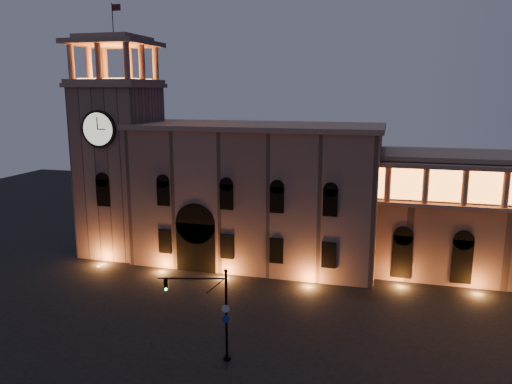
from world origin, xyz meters
TOP-DOWN VIEW (x-y plane):
  - ground at (0.00, 0.00)m, footprint 160.00×160.00m
  - government_building at (-2.08, 21.93)m, footprint 30.80×12.80m
  - clock_tower at (-20.50, 20.98)m, footprint 9.80×9.80m
  - traffic_light at (1.11, -2.68)m, footprint 5.56×1.71m

SIDE VIEW (x-z plane):
  - ground at x=0.00m, z-range 0.00..0.00m
  - traffic_light at x=1.11m, z-range 0.20..8.03m
  - government_building at x=-2.08m, z-range -0.03..17.57m
  - clock_tower at x=-20.50m, z-range -3.70..28.70m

